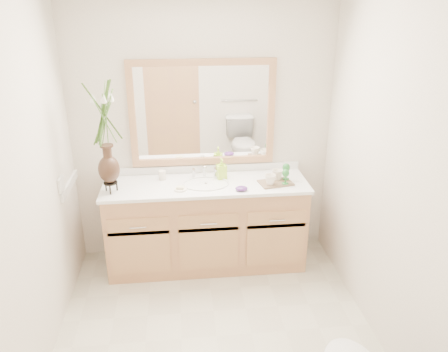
{
  "coord_description": "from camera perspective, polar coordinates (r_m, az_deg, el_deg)",
  "views": [
    {
      "loc": [
        -0.23,
        -2.59,
        2.38
      ],
      "look_at": [
        0.13,
        0.65,
        1.04
      ],
      "focal_mm": 35.0,
      "sensor_mm": 36.0,
      "label": 1
    }
  ],
  "objects": [
    {
      "name": "mug_left",
      "position": [
        3.87,
        6.05,
        -0.42
      ],
      "size": [
        0.12,
        0.12,
        0.1
      ],
      "primitive_type": "imported",
      "rotation": [
        0.0,
        0.0,
        -0.33
      ],
      "color": "white",
      "rests_on": "tray"
    },
    {
      "name": "sink",
      "position": [
        3.93,
        -2.37,
        -1.76
      ],
      "size": [
        0.38,
        0.34,
        0.23
      ],
      "color": "white",
      "rests_on": "counter"
    },
    {
      "name": "counter",
      "position": [
        3.93,
        -2.4,
        -1.14
      ],
      "size": [
        1.84,
        0.57,
        0.03
      ],
      "primitive_type": "cube",
      "color": "white",
      "rests_on": "vanity"
    },
    {
      "name": "switch_plate",
      "position": [
        3.76,
        -20.51,
        -1.05
      ],
      "size": [
        0.02,
        0.12,
        0.12
      ],
      "primitive_type": "cube",
      "color": "white",
      "rests_on": "wall_left"
    },
    {
      "name": "tumbler",
      "position": [
        4.03,
        -8.07,
        0.1
      ],
      "size": [
        0.07,
        0.07,
        0.08
      ],
      "primitive_type": "cylinder",
      "color": "white",
      "rests_on": "counter"
    },
    {
      "name": "goblet_back",
      "position": [
        3.98,
        8.13,
        0.97
      ],
      "size": [
        0.07,
        0.07,
        0.15
      ],
      "color": "#26742E",
      "rests_on": "tray"
    },
    {
      "name": "mug_right",
      "position": [
        3.98,
        6.99,
        0.22
      ],
      "size": [
        0.14,
        0.14,
        0.1
      ],
      "primitive_type": "imported",
      "rotation": [
        0.0,
        0.0,
        0.75
      ],
      "color": "white",
      "rests_on": "tray"
    },
    {
      "name": "mirror",
      "position": [
        3.99,
        -2.8,
        8.16
      ],
      "size": [
        1.32,
        0.04,
        0.97
      ],
      "color": "white",
      "rests_on": "wall_back"
    },
    {
      "name": "goblet_front",
      "position": [
        3.88,
        8.06,
        0.27
      ],
      "size": [
        0.06,
        0.06,
        0.14
      ],
      "color": "#26742E",
      "rests_on": "tray"
    },
    {
      "name": "purple_dish",
      "position": [
        3.77,
        2.31,
        -1.64
      ],
      "size": [
        0.12,
        0.1,
        0.04
      ],
      "primitive_type": "ellipsoid",
      "rotation": [
        0.0,
        0.0,
        -0.14
      ],
      "color": "#4D2369",
      "rests_on": "counter"
    },
    {
      "name": "wall_back",
      "position": [
        4.07,
        -2.76,
        5.43
      ],
      "size": [
        2.4,
        0.02,
        2.4
      ],
      "primitive_type": "cube",
      "color": "beige",
      "rests_on": "floor"
    },
    {
      "name": "wall_left",
      "position": [
        3.01,
        -24.56,
        -2.94
      ],
      "size": [
        0.02,
        2.6,
        2.4
      ],
      "primitive_type": "cube",
      "color": "beige",
      "rests_on": "floor"
    },
    {
      "name": "floor",
      "position": [
        3.52,
        -0.95,
        -20.18
      ],
      "size": [
        2.6,
        2.6,
        0.0
      ],
      "primitive_type": "plane",
      "color": "beige",
      "rests_on": "ground"
    },
    {
      "name": "wall_right",
      "position": [
        3.18,
        20.96,
        -1.01
      ],
      "size": [
        0.02,
        2.6,
        2.4
      ],
      "primitive_type": "cube",
      "color": "beige",
      "rests_on": "floor"
    },
    {
      "name": "vanity",
      "position": [
        4.12,
        -2.31,
        -6.45
      ],
      "size": [
        1.8,
        0.55,
        0.8
      ],
      "color": "tan",
      "rests_on": "floor"
    },
    {
      "name": "tray",
      "position": [
        3.94,
        6.76,
        -0.89
      ],
      "size": [
        0.32,
        0.24,
        0.01
      ],
      "primitive_type": "cube",
      "rotation": [
        0.0,
        0.0,
        0.19
      ],
      "color": "brown",
      "rests_on": "counter"
    },
    {
      "name": "wall_front",
      "position": [
        1.76,
        2.95,
        -19.76
      ],
      "size": [
        2.4,
        0.02,
        2.4
      ],
      "primitive_type": "cube",
      "color": "beige",
      "rests_on": "floor"
    },
    {
      "name": "soap_bottle",
      "position": [
        4.0,
        -0.33,
        0.86
      ],
      "size": [
        0.09,
        0.09,
        0.17
      ],
      "primitive_type": "imported",
      "rotation": [
        0.0,
        0.0,
        0.17
      ],
      "color": "#AEE536",
      "rests_on": "counter"
    },
    {
      "name": "soap_dish",
      "position": [
        3.8,
        -5.71,
        -1.7
      ],
      "size": [
        0.11,
        0.11,
        0.03
      ],
      "color": "white",
      "rests_on": "counter"
    },
    {
      "name": "flower_vase",
      "position": [
        3.68,
        -15.37,
        6.47
      ],
      "size": [
        0.21,
        0.21,
        0.88
      ],
      "rotation": [
        0.0,
        0.0,
        0.27
      ],
      "color": "black",
      "rests_on": "counter"
    }
  ]
}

